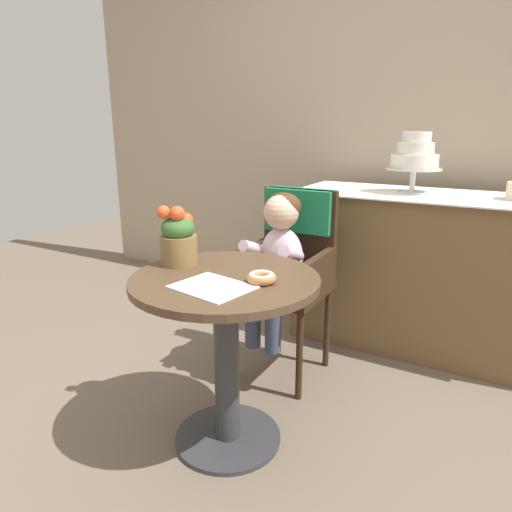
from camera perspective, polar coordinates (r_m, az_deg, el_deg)
The scene contains 10 objects.
ground_plane at distance 2.07m, azimuth -3.50°, elevation -21.81°, with size 8.00×8.00×0.00m, color #6B5B4C.
back_wall at distance 3.34m, azimuth 14.36°, elevation 16.99°, with size 4.80×0.10×2.70m, color tan.
cafe_table at distance 1.80m, azimuth -3.77°, elevation -8.96°, with size 0.72×0.72×0.72m.
wicker_chair at distance 2.35m, azimuth 4.48°, elevation 0.49°, with size 0.42×0.45×0.95m.
seated_child at distance 2.21m, azimuth 2.78°, elevation 0.49°, with size 0.27×0.32×0.73m.
paper_napkin at distance 1.61m, azimuth -5.46°, elevation -3.87°, with size 0.26×0.21×0.00m, color white.
donut_front at distance 1.65m, azimuth 0.70°, elevation -2.67°, with size 0.11×0.11×0.04m.
flower_vase at distance 1.87m, azimuth -9.67°, elevation 2.32°, with size 0.15×0.15×0.25m.
display_counter at distance 2.81m, azimuth 20.90°, elevation -1.90°, with size 1.56×0.62×0.90m.
tiered_cake_stand at distance 2.71m, azimuth 19.22°, elevation 11.64°, with size 0.30×0.30×0.33m.
Camera 1 is at (0.90, -1.36, 1.27)m, focal length 32.02 mm.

